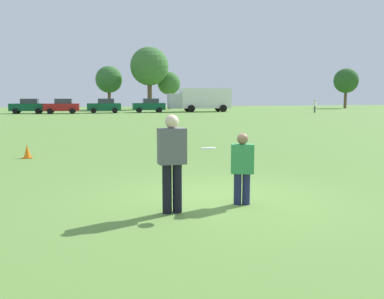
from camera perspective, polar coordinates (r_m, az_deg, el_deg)
name	(u,v)px	position (r m, az deg, el deg)	size (l,w,h in m)	color
ground_plane	(217,199)	(9.22, 3.29, -6.48)	(160.66, 160.66, 0.00)	#608C3D
player_thrower	(172,158)	(7.94, -2.65, -1.13)	(0.50, 0.29, 1.82)	black
player_defender	(242,165)	(8.64, 6.61, -2.06)	(0.50, 0.38, 1.43)	#1E234C
frisbee	(208,148)	(7.98, 2.16, 0.16)	(0.27, 0.27, 0.06)	white
traffic_cone	(27,152)	(16.16, -20.82, -0.26)	(0.32, 0.32, 0.48)	#D8590C
parked_car_center	(28,106)	(57.26, -20.70, 5.37)	(4.30, 2.41, 1.82)	#0C4C2D
parked_car_mid_right	(62,106)	(55.69, -16.70, 5.49)	(4.30, 2.41, 1.82)	maroon
parked_car_near_right	(105,106)	(56.47, -11.41, 5.66)	(4.30, 2.41, 1.82)	#0C4C2D
parked_car_far_right	(149,105)	(57.48, -5.65, 5.79)	(4.30, 2.41, 1.82)	#0C4C2D
box_truck	(201,99)	(59.72, 1.14, 6.66)	(8.63, 3.34, 3.18)	white
bystander_far_jogger	(315,105)	(58.55, 15.84, 5.59)	(0.51, 0.51, 1.66)	#4C4C51
tree_west_maple	(109,80)	(70.77, -10.86, 9.00)	(4.22, 4.22, 6.86)	brown
tree_center_elm	(149,67)	(69.35, -5.62, 10.80)	(6.02, 6.02, 9.78)	brown
tree_east_birch	(169,83)	(72.24, -3.05, 8.66)	(3.75, 3.75, 6.10)	brown
tree_east_oak	(346,81)	(81.04, 19.58, 8.49)	(4.26, 4.26, 6.92)	brown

